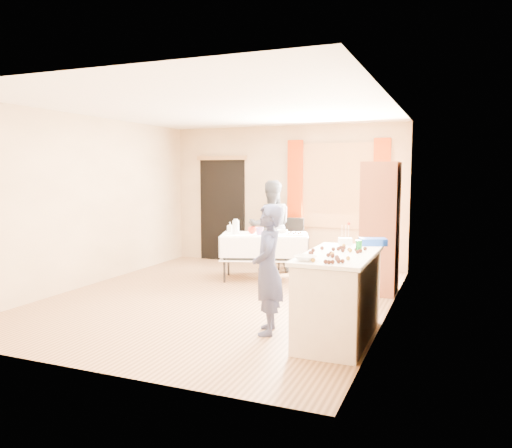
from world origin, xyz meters
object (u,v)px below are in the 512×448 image
at_px(cabinet, 380,228).
at_px(chair, 291,254).
at_px(counter, 339,296).
at_px(girl, 268,269).
at_px(woman, 271,226).
at_px(party_table, 264,252).

bearing_deg(cabinet, chair, 145.04).
relative_size(counter, chair, 1.60).
relative_size(girl, woman, 0.88).
bearing_deg(counter, party_table, 126.23).
bearing_deg(woman, girl, 82.65).
height_order(counter, chair, chair).
xyz_separation_m(cabinet, girl, (-0.85, -2.31, -0.24)).
height_order(chair, woman, woman).
distance_m(counter, chair, 3.78).
bearing_deg(girl, counter, 81.07).
relative_size(cabinet, counter, 1.29).
distance_m(chair, woman, 0.68).
height_order(cabinet, girl, cabinet).
distance_m(girl, woman, 3.39).
relative_size(counter, party_table, 0.94).
height_order(party_table, girl, girl).
height_order(cabinet, party_table, cabinet).
xyz_separation_m(chair, girl, (0.88, -3.52, 0.43)).
bearing_deg(counter, woman, 121.81).
xyz_separation_m(counter, girl, (-0.75, -0.12, 0.25)).
distance_m(cabinet, counter, 2.24).
bearing_deg(counter, chair, 115.68).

